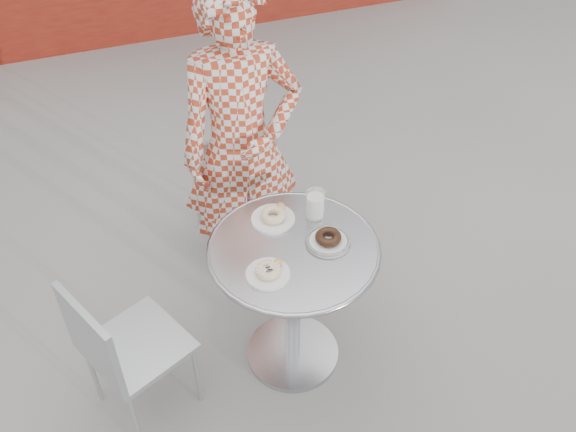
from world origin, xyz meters
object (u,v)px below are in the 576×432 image
object	(u,v)px
plate_near	(268,272)
plate_checker	(328,240)
chair_left	(141,370)
chair_far	(234,201)
bistro_table	(293,277)
plate_far	(273,217)
seated_person	(241,147)
milk_cup	(315,205)

from	to	relation	value
plate_near	plate_checker	world-z (taller)	plate_checker
chair_left	plate_near	size ratio (longest dim) A/B	4.50
chair_far	chair_left	distance (m)	1.19
chair_left	plate_near	xyz separation A→B (m)	(0.57, -0.09, 0.52)
bistro_table	plate_checker	xyz separation A→B (m)	(0.15, -0.02, 0.20)
chair_left	plate_far	bearing A→B (deg)	-97.77
plate_far	plate_near	distance (m)	0.33
chair_far	plate_far	size ratio (longest dim) A/B	4.25
chair_far	seated_person	xyz separation A→B (m)	(-0.01, -0.28, 0.58)
chair_far	seated_person	size ratio (longest dim) A/B	0.50
chair_far	plate_checker	size ratio (longest dim) A/B	4.25
bistro_table	milk_cup	distance (m)	0.33
seated_person	milk_cup	xyz separation A→B (m)	(0.18, -0.50, -0.02)
chair_far	plate_near	distance (m)	1.17
seated_person	plate_far	size ratio (longest dim) A/B	8.58
plate_checker	chair_left	bearing A→B (deg)	179.68
chair_left	plate_checker	world-z (taller)	chair_left
chair_left	chair_far	bearing A→B (deg)	-61.03
plate_checker	bistro_table	bearing A→B (deg)	172.13
bistro_table	plate_near	xyz separation A→B (m)	(-0.15, -0.11, 0.20)
chair_left	plate_checker	size ratio (longest dim) A/B	4.17
bistro_table	plate_checker	bearing A→B (deg)	-7.87
seated_person	plate_near	size ratio (longest dim) A/B	9.28
plate_far	plate_near	bearing A→B (deg)	-112.70
chair_far	milk_cup	distance (m)	0.98
chair_far	plate_far	xyz separation A→B (m)	(-0.01, -0.74, 0.51)
chair_left	seated_person	bearing A→B (deg)	-70.54
plate_far	milk_cup	distance (m)	0.19
chair_far	plate_checker	bearing A→B (deg)	95.36
bistro_table	plate_checker	size ratio (longest dim) A/B	3.87
bistro_table	plate_checker	world-z (taller)	plate_checker
plate_near	milk_cup	xyz separation A→B (m)	(0.31, 0.26, 0.04)
bistro_table	seated_person	size ratio (longest dim) A/B	0.45
plate_far	plate_near	xyz separation A→B (m)	(-0.13, -0.30, -0.00)
plate_checker	milk_cup	size ratio (longest dim) A/B	1.44
bistro_table	seated_person	bearing A→B (deg)	92.13
plate_far	plate_checker	bearing A→B (deg)	-51.53
seated_person	plate_checker	distance (m)	0.70
chair_left	milk_cup	bearing A→B (deg)	-103.44
milk_cup	plate_near	bearing A→B (deg)	-139.24
chair_far	chair_left	size ratio (longest dim) A/B	1.02
bistro_table	plate_near	size ratio (longest dim) A/B	4.19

